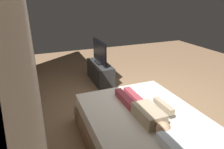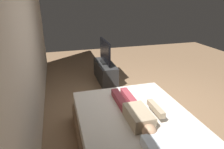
{
  "view_description": "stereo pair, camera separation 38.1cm",
  "coord_description": "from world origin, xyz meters",
  "px_view_note": "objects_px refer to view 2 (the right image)",
  "views": [
    {
      "loc": [
        -2.89,
        1.86,
        2.1
      ],
      "look_at": [
        0.37,
        0.53,
        0.69
      ],
      "focal_mm": 31.53,
      "sensor_mm": 36.0,
      "label": 1
    },
    {
      "loc": [
        -3.02,
        1.5,
        2.1
      ],
      "look_at": [
        0.37,
        0.53,
        0.69
      ],
      "focal_mm": 31.53,
      "sensor_mm": 36.0,
      "label": 2
    }
  ],
  "objects_px": {
    "bed": "(136,134)",
    "tv_stand": "(105,72)",
    "tv": "(105,52)",
    "remote": "(157,106)",
    "person": "(136,111)"
  },
  "relations": [
    {
      "from": "person",
      "to": "remote",
      "type": "distance_m",
      "value": 0.44
    },
    {
      "from": "remote",
      "to": "tv",
      "type": "height_order",
      "value": "tv"
    },
    {
      "from": "remote",
      "to": "tv_stand",
      "type": "height_order",
      "value": "remote"
    },
    {
      "from": "tv_stand",
      "to": "bed",
      "type": "bearing_deg",
      "value": 175.94
    },
    {
      "from": "person",
      "to": "tv_stand",
      "type": "relative_size",
      "value": 1.15
    },
    {
      "from": "bed",
      "to": "tv_stand",
      "type": "bearing_deg",
      "value": -4.06
    },
    {
      "from": "person",
      "to": "tv",
      "type": "bearing_deg",
      "value": -4.42
    },
    {
      "from": "remote",
      "to": "tv",
      "type": "xyz_separation_m",
      "value": [
        2.36,
        0.21,
        0.24
      ]
    },
    {
      "from": "remote",
      "to": "tv",
      "type": "distance_m",
      "value": 2.38
    },
    {
      "from": "tv",
      "to": "remote",
      "type": "bearing_deg",
      "value": -174.91
    },
    {
      "from": "tv",
      "to": "tv_stand",
      "type": "bearing_deg",
      "value": 90.0
    },
    {
      "from": "bed",
      "to": "person",
      "type": "distance_m",
      "value": 0.36
    },
    {
      "from": "bed",
      "to": "remote",
      "type": "bearing_deg",
      "value": -65.27
    },
    {
      "from": "bed",
      "to": "person",
      "type": "xyz_separation_m",
      "value": [
        0.03,
        0.01,
        0.36
      ]
    },
    {
      "from": "bed",
      "to": "tv_stand",
      "type": "distance_m",
      "value": 2.55
    }
  ]
}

